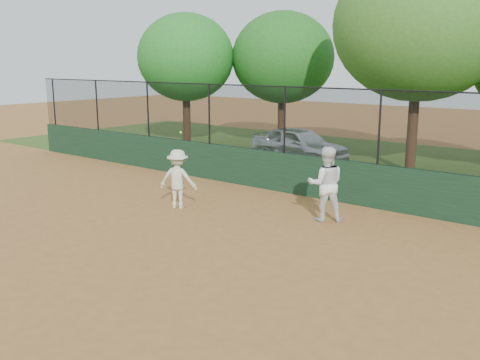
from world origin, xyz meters
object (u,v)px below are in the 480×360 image
Objects in this scene: tree_0 at (185,58)px; tree_2 at (420,25)px; parked_car at (299,145)px; player_main at (178,179)px; player_second at (326,184)px; tree_1 at (282,58)px.

tree_2 reaches higher than tree_0.
parked_car is 7.92m from player_main.
tree_0 is (-6.35, 0.25, 3.39)m from parked_car.
tree_0 reaches higher than parked_car.
tree_0 is at bearing 95.32° from parked_car.
tree_0 is 10.63m from tree_2.
parked_car is 2.21× the size of player_second.
tree_2 is at bearing 2.70° from tree_0.
player_main is at bearing -70.49° from tree_1.
player_second is (4.77, -6.40, 0.23)m from parked_car.
parked_car is 0.67× the size of tree_1.
player_second is 8.30m from tree_2.
parked_car is 0.53× the size of tree_2.
tree_1 is at bearing 109.51° from player_main.
parked_car is at bearing -169.98° from tree_2.
parked_car is 0.68× the size of tree_0.
player_main is 11.63m from tree_1.
tree_0 is at bearing -66.81° from player_second.
tree_0 is at bearing 132.54° from player_main.
player_second is 0.86× the size of player_main.
player_second is 12.14m from tree_1.
tree_2 is (-0.56, 7.15, 4.18)m from player_second.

